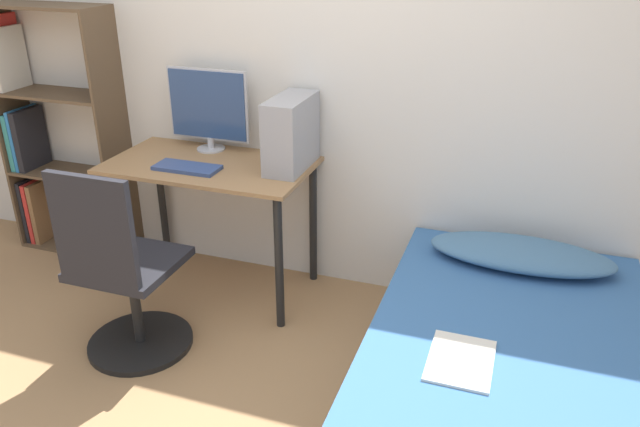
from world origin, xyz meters
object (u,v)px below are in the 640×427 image
monitor (208,108)px  keyboard (187,168)px  bed (503,391)px  office_chair (124,284)px  pc_tower (291,133)px  bookshelf (48,140)px

monitor → keyboard: size_ratio=1.38×
bed → keyboard: bearing=162.4°
office_chair → pc_tower: (0.54, 0.79, 0.56)m
pc_tower → monitor: bearing=167.5°
bookshelf → pc_tower: size_ratio=3.84×
office_chair → bed: (1.75, 0.04, -0.18)m
keyboard → pc_tower: (0.51, 0.21, 0.18)m
monitor → keyboard: monitor is taller
bookshelf → pc_tower: bookshelf is taller
bed → keyboard: keyboard is taller
bookshelf → keyboard: 1.19m
monitor → pc_tower: 0.56m
monitor → keyboard: bearing=-83.9°
office_chair → keyboard: office_chair is taller
office_chair → monitor: monitor is taller
bookshelf → office_chair: bookshelf is taller
bookshelf → monitor: bearing=2.4°
bookshelf → bed: (2.87, -0.82, -0.51)m
keyboard → monitor: bearing=96.1°
bed → monitor: (-1.75, 0.87, 0.80)m
keyboard → bookshelf: bearing=166.3°
bed → office_chair: bearing=-178.6°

